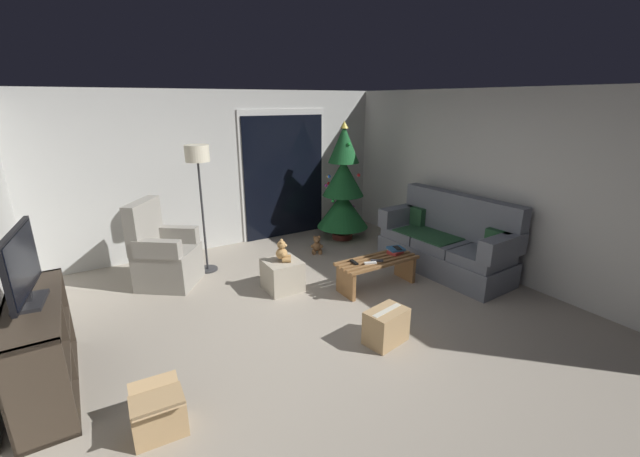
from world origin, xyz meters
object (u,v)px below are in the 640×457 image
object	(u,v)px
remote_white	(370,263)
media_shelf	(37,355)
cardboard_box_taped_mid_floor	(386,326)
couch	(447,243)
christmas_tree	(343,189)
teddy_bear_honey	(283,252)
ottoman	(282,275)
television	(22,267)
coffee_table	(377,268)
cell_phone	(397,248)
book_stack	(396,250)
teddy_bear_chestnut_by_tree	(317,246)
remote_black	(354,262)
armchair	(164,255)
remote_graphite	(377,261)
floor_lamp	(198,166)
cardboard_box_open_near_shelf	(159,416)

from	to	relation	value
remote_white	media_shelf	distance (m)	3.47
cardboard_box_taped_mid_floor	couch	bearing A→B (deg)	26.70
christmas_tree	teddy_bear_honey	world-z (taller)	christmas_tree
remote_white	ottoman	bearing A→B (deg)	-105.69
couch	television	world-z (taller)	television
coffee_table	cell_phone	distance (m)	0.41
book_stack	christmas_tree	bearing A→B (deg)	78.20
remote_white	teddy_bear_chestnut_by_tree	xyz separation A→B (m)	(0.14, 1.54, -0.28)
book_stack	television	xyz separation A→B (m)	(-3.94, -0.15, 0.70)
couch	remote_black	size ratio (longest dim) A/B	12.67
cardboard_box_taped_mid_floor	book_stack	bearing A→B (deg)	45.43
cell_phone	armchair	distance (m)	3.08
coffee_table	remote_graphite	xyz separation A→B (m)	(-0.05, -0.06, 0.14)
christmas_tree	cardboard_box_taped_mid_floor	distance (m)	3.29
cell_phone	floor_lamp	bearing A→B (deg)	155.60
teddy_bear_honey	remote_black	bearing A→B (deg)	-35.25
teddy_bear_honey	teddy_bear_chestnut_by_tree	size ratio (longest dim) A/B	1.00
remote_black	ottoman	world-z (taller)	remote_black
coffee_table	remote_black	xyz separation A→B (m)	(-0.33, 0.06, 0.14)
cardboard_box_taped_mid_floor	cardboard_box_open_near_shelf	bearing A→B (deg)	-178.75
cell_phone	teddy_bear_chestnut_by_tree	size ratio (longest dim) A/B	0.50
coffee_table	cell_phone	bearing A→B (deg)	4.38
television	media_shelf	bearing A→B (deg)	-124.53
christmas_tree	media_shelf	xyz separation A→B (m)	(-4.35, -2.00, -0.51)
remote_black	teddy_bear_honey	size ratio (longest dim) A/B	0.55
armchair	ottoman	world-z (taller)	armchair
book_stack	media_shelf	size ratio (longest dim) A/B	0.18
cardboard_box_taped_mid_floor	cell_phone	bearing A→B (deg)	44.60
ottoman	armchair	bearing A→B (deg)	142.42
floor_lamp	armchair	bearing A→B (deg)	-165.37
book_stack	teddy_bear_honey	xyz separation A→B (m)	(-1.41, 0.53, 0.09)
remote_graphite	teddy_bear_chestnut_by_tree	world-z (taller)	remote_graphite
remote_black	teddy_bear_honey	world-z (taller)	teddy_bear_honey
book_stack	teddy_bear_honey	bearing A→B (deg)	159.34
media_shelf	television	xyz separation A→B (m)	(0.04, 0.05, 0.74)
media_shelf	cardboard_box_taped_mid_floor	distance (m)	3.05
couch	teddy_bear_chestnut_by_tree	distance (m)	1.99
coffee_table	floor_lamp	world-z (taller)	floor_lamp
couch	christmas_tree	distance (m)	2.03
media_shelf	ottoman	bearing A→B (deg)	16.16
remote_black	cardboard_box_taped_mid_floor	size ratio (longest dim) A/B	0.33
armchair	media_shelf	bearing A→B (deg)	-127.59
remote_graphite	floor_lamp	size ratio (longest dim) A/B	0.09
remote_white	teddy_bear_honey	world-z (taller)	teddy_bear_honey
remote_black	cardboard_box_open_near_shelf	distance (m)	2.82
floor_lamp	television	distance (m)	2.62
remote_black	christmas_tree	distance (m)	2.13
television	cardboard_box_taped_mid_floor	size ratio (longest dim) A/B	1.79
book_stack	cell_phone	xyz separation A→B (m)	(0.01, -0.02, 0.04)
remote_black	cell_phone	size ratio (longest dim) A/B	1.08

